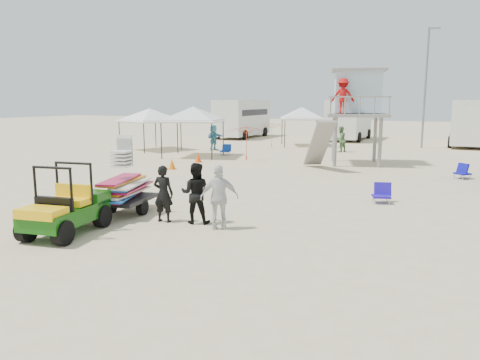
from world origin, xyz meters
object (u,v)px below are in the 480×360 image
at_px(man_left, 163,194).
at_px(utility_cart, 63,203).
at_px(lifeguard_tower, 356,95).
at_px(surf_trailer, 125,186).

bearing_deg(man_left, utility_cart, 45.51).
height_order(man_left, lifeguard_tower, lifeguard_tower).
bearing_deg(lifeguard_tower, utility_cart, -103.11).
height_order(surf_trailer, lifeguard_tower, lifeguard_tower).
distance_m(surf_trailer, man_left, 1.54).
bearing_deg(utility_cart, man_left, 53.21).
xyz_separation_m(utility_cart, lifeguard_tower, (3.72, 15.99, 2.68)).
distance_m(man_left, lifeguard_tower, 14.39).
height_order(surf_trailer, man_left, surf_trailer).
height_order(utility_cart, man_left, utility_cart).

